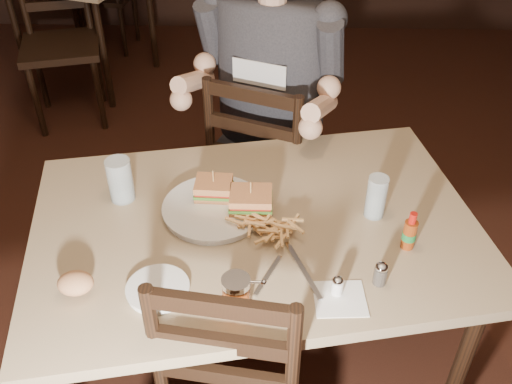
{
  "coord_description": "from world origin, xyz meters",
  "views": [
    {
      "loc": [
        -0.21,
        -1.25,
        1.91
      ],
      "look_at": [
        -0.25,
        0.11,
        0.85
      ],
      "focal_mm": 40.0,
      "sensor_mm": 36.0,
      "label": 1
    }
  ],
  "objects_px": {
    "chair_far": "(270,166)",
    "dinner_plate": "(214,209)",
    "bg_chair_near": "(60,46)",
    "side_plate": "(158,290)",
    "syrup_dispenser": "(236,293)",
    "main_table": "(256,240)",
    "glass_right": "(376,197)",
    "diner": "(267,60)",
    "hot_sauce": "(410,230)",
    "glass_left": "(120,180)"
  },
  "relations": [
    {
      "from": "chair_far",
      "to": "dinner_plate",
      "type": "bearing_deg",
      "value": 96.33
    },
    {
      "from": "chair_far",
      "to": "bg_chair_near",
      "type": "distance_m",
      "value": 1.74
    },
    {
      "from": "side_plate",
      "to": "syrup_dispenser",
      "type": "bearing_deg",
      "value": -11.41
    },
    {
      "from": "main_table",
      "to": "glass_right",
      "type": "distance_m",
      "value": 0.39
    },
    {
      "from": "chair_far",
      "to": "diner",
      "type": "distance_m",
      "value": 0.52
    },
    {
      "from": "hot_sauce",
      "to": "side_plate",
      "type": "distance_m",
      "value": 0.72
    },
    {
      "from": "chair_far",
      "to": "glass_left",
      "type": "bearing_deg",
      "value": 72.95
    },
    {
      "from": "chair_far",
      "to": "side_plate",
      "type": "distance_m",
      "value": 1.07
    },
    {
      "from": "syrup_dispenser",
      "to": "side_plate",
      "type": "bearing_deg",
      "value": 157.23
    },
    {
      "from": "diner",
      "to": "glass_left",
      "type": "bearing_deg",
      "value": -108.28
    },
    {
      "from": "diner",
      "to": "side_plate",
      "type": "xyz_separation_m",
      "value": [
        -0.27,
        -0.94,
        -0.22
      ]
    },
    {
      "from": "chair_far",
      "to": "dinner_plate",
      "type": "height_order",
      "value": "chair_far"
    },
    {
      "from": "bg_chair_near",
      "to": "side_plate",
      "type": "distance_m",
      "value": 2.41
    },
    {
      "from": "diner",
      "to": "side_plate",
      "type": "height_order",
      "value": "diner"
    },
    {
      "from": "glass_right",
      "to": "hot_sauce",
      "type": "distance_m",
      "value": 0.16
    },
    {
      "from": "syrup_dispenser",
      "to": "glass_left",
      "type": "bearing_deg",
      "value": 120.38
    },
    {
      "from": "chair_far",
      "to": "syrup_dispenser",
      "type": "height_order",
      "value": "chair_far"
    },
    {
      "from": "chair_far",
      "to": "glass_right",
      "type": "height_order",
      "value": "chair_far"
    },
    {
      "from": "bg_chair_near",
      "to": "syrup_dispenser",
      "type": "relative_size",
      "value": 9.98
    },
    {
      "from": "chair_far",
      "to": "glass_right",
      "type": "bearing_deg",
      "value": 137.22
    },
    {
      "from": "chair_far",
      "to": "main_table",
      "type": "bearing_deg",
      "value": 107.68
    },
    {
      "from": "diner",
      "to": "main_table",
      "type": "bearing_deg",
      "value": -70.94
    },
    {
      "from": "dinner_plate",
      "to": "side_plate",
      "type": "bearing_deg",
      "value": -109.64
    },
    {
      "from": "chair_far",
      "to": "hot_sauce",
      "type": "distance_m",
      "value": 0.96
    },
    {
      "from": "main_table",
      "to": "bg_chair_near",
      "type": "bearing_deg",
      "value": 123.09
    },
    {
      "from": "bg_chair_near",
      "to": "glass_right",
      "type": "relative_size",
      "value": 7.02
    },
    {
      "from": "main_table",
      "to": "glass_right",
      "type": "bearing_deg",
      "value": 7.94
    },
    {
      "from": "chair_far",
      "to": "syrup_dispenser",
      "type": "xyz_separation_m",
      "value": [
        -0.08,
        -1.03,
        0.34
      ]
    },
    {
      "from": "diner",
      "to": "side_plate",
      "type": "relative_size",
      "value": 6.13
    },
    {
      "from": "glass_left",
      "to": "side_plate",
      "type": "distance_m",
      "value": 0.44
    },
    {
      "from": "side_plate",
      "to": "hot_sauce",
      "type": "bearing_deg",
      "value": 15.68
    },
    {
      "from": "diner",
      "to": "syrup_dispenser",
      "type": "xyz_separation_m",
      "value": [
        -0.06,
        -0.98,
        -0.18
      ]
    },
    {
      "from": "diner",
      "to": "glass_left",
      "type": "xyz_separation_m",
      "value": [
        -0.45,
        -0.55,
        -0.16
      ]
    },
    {
      "from": "chair_far",
      "to": "diner",
      "type": "bearing_deg",
      "value": 90.0
    },
    {
      "from": "side_plate",
      "to": "glass_right",
      "type": "bearing_deg",
      "value": 28.63
    },
    {
      "from": "chair_far",
      "to": "dinner_plate",
      "type": "xyz_separation_m",
      "value": [
        -0.17,
        -0.65,
        0.3
      ]
    },
    {
      "from": "diner",
      "to": "glass_right",
      "type": "height_order",
      "value": "diner"
    },
    {
      "from": "bg_chair_near",
      "to": "main_table",
      "type": "bearing_deg",
      "value": -71.94
    },
    {
      "from": "glass_left",
      "to": "diner",
      "type": "bearing_deg",
      "value": 50.61
    },
    {
      "from": "chair_far",
      "to": "diner",
      "type": "height_order",
      "value": "diner"
    },
    {
      "from": "diner",
      "to": "glass_left",
      "type": "distance_m",
      "value": 0.73
    },
    {
      "from": "glass_right",
      "to": "syrup_dispenser",
      "type": "height_order",
      "value": "glass_right"
    },
    {
      "from": "glass_left",
      "to": "side_plate",
      "type": "xyz_separation_m",
      "value": [
        0.18,
        -0.39,
        -0.07
      ]
    },
    {
      "from": "bg_chair_near",
      "to": "diner",
      "type": "xyz_separation_m",
      "value": [
        1.26,
        -1.24,
        0.51
      ]
    },
    {
      "from": "bg_chair_near",
      "to": "glass_right",
      "type": "height_order",
      "value": "bg_chair_near"
    },
    {
      "from": "bg_chair_near",
      "to": "diner",
      "type": "bearing_deg",
      "value": -59.58
    },
    {
      "from": "glass_right",
      "to": "syrup_dispenser",
      "type": "bearing_deg",
      "value": -136.82
    },
    {
      "from": "glass_right",
      "to": "syrup_dispenser",
      "type": "distance_m",
      "value": 0.55
    },
    {
      "from": "bg_chair_near",
      "to": "diner",
      "type": "height_order",
      "value": "diner"
    },
    {
      "from": "chair_far",
      "to": "hot_sauce",
      "type": "relative_size",
      "value": 7.66
    }
  ]
}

